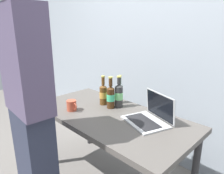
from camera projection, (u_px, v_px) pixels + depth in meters
name	position (u px, v px, depth m)	size (l,w,h in m)	color
desk	(109.00, 121.00, 1.79)	(1.47, 0.72, 0.71)	#56514C
laptop	(150.00, 116.00, 1.60)	(0.42, 0.38, 0.23)	#B7BABC
beer_bottle_green	(103.00, 94.00, 1.95)	(0.07, 0.07, 0.29)	brown
beer_bottle_brown	(120.00, 93.00, 2.00)	(0.06, 0.06, 0.28)	#1E5123
beer_bottle_amber	(111.00, 96.00, 1.86)	(0.07, 0.07, 0.30)	#472B14
beer_bottle_dark	(119.00, 95.00, 1.88)	(0.08, 0.08, 0.30)	#333333
person_figure	(29.00, 104.00, 1.33)	(0.41, 0.29, 1.82)	#2D3347
coffee_mug	(72.00, 105.00, 1.82)	(0.12, 0.09, 0.09)	#BF4C33
back_wall	(161.00, 41.00, 2.12)	(6.00, 0.10, 2.60)	#99A3AD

